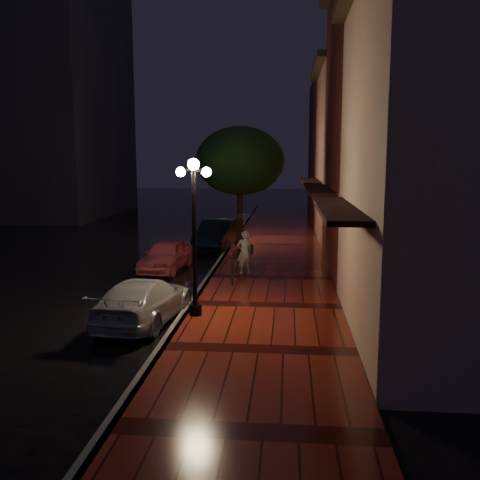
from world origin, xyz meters
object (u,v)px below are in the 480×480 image
at_px(streetlamp_near, 194,228).
at_px(pink_car, 166,255).
at_px(streetlamp_far, 240,194).
at_px(navy_car, 218,234).
at_px(silver_car, 144,300).
at_px(woman_with_umbrella, 245,234).
at_px(parking_meter, 232,260).
at_px(street_tree, 240,163).

distance_m(streetlamp_near, pink_car, 7.22).
bearing_deg(streetlamp_far, navy_car, -113.90).
distance_m(silver_car, woman_with_umbrella, 6.33).
height_order(streetlamp_near, silver_car, streetlamp_near).
xyz_separation_m(silver_car, parking_meter, (2.02, 3.93, 0.43)).
relative_size(pink_car, parking_meter, 2.47).
xyz_separation_m(pink_car, woman_with_umbrella, (3.24, -1.03, 1.05)).
relative_size(streetlamp_far, street_tree, 0.74).
bearing_deg(navy_car, parking_meter, -72.36).
height_order(street_tree, pink_car, street_tree).
bearing_deg(navy_car, streetlamp_far, 72.73).
bearing_deg(street_tree, woman_with_umbrella, -83.12).
bearing_deg(pink_car, woman_with_umbrella, -11.69).
relative_size(streetlamp_far, pink_car, 1.18).
bearing_deg(street_tree, parking_meter, -86.95).
bearing_deg(street_tree, streetlamp_near, -91.35).
bearing_deg(street_tree, navy_car, 144.42).
distance_m(silver_car, parking_meter, 4.43).
xyz_separation_m(streetlamp_near, navy_car, (-0.95, 11.86, -1.87)).
height_order(silver_car, parking_meter, parking_meter).
bearing_deg(silver_car, parking_meter, -110.46).
bearing_deg(woman_with_umbrella, pink_car, -41.67).
bearing_deg(streetlamp_near, navy_car, 94.58).
height_order(navy_car, parking_meter, parking_meter).
height_order(streetlamp_far, street_tree, street_tree).
relative_size(street_tree, silver_car, 1.37).
bearing_deg(streetlamp_near, woman_with_umbrella, 80.55).
height_order(silver_car, woman_with_umbrella, woman_with_umbrella).
distance_m(navy_car, silver_car, 12.15).
xyz_separation_m(streetlamp_far, parking_meter, (0.65, -10.36, -1.56)).
distance_m(navy_car, woman_with_umbrella, 6.68).
relative_size(street_tree, pink_car, 1.59).
height_order(navy_car, woman_with_umbrella, woman_with_umbrella).
bearing_deg(streetlamp_near, streetlamp_far, 90.00).
bearing_deg(parking_meter, street_tree, 69.42).
distance_m(woman_with_umbrella, parking_meter, 2.00).
xyz_separation_m(silver_car, woman_with_umbrella, (2.29, 5.81, 1.05)).
xyz_separation_m(streetlamp_far, street_tree, (0.26, -3.01, 1.64)).
height_order(streetlamp_near, navy_car, streetlamp_near).
bearing_deg(parking_meter, silver_car, -140.82).
bearing_deg(parking_meter, streetlamp_near, -123.76).
bearing_deg(pink_car, streetlamp_far, 78.56).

